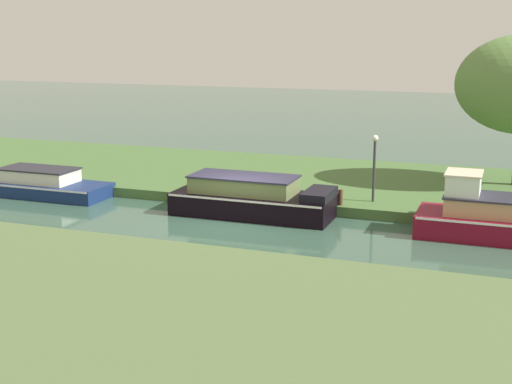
% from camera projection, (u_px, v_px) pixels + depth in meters
% --- Properties ---
extents(ground_plane, '(120.00, 120.00, 0.00)m').
position_uv_depth(ground_plane, '(238.00, 223.00, 25.09)').
color(ground_plane, '#365646').
extents(riverbank_far, '(72.00, 10.00, 0.40)m').
position_uv_depth(riverbank_far, '(295.00, 180.00, 31.44)').
color(riverbank_far, '#466935').
rests_on(riverbank_far, ground_plane).
extents(riverbank_near, '(72.00, 10.00, 0.40)m').
position_uv_depth(riverbank_near, '(99.00, 308.00, 16.82)').
color(riverbank_near, '#53693D').
rests_on(riverbank_near, ground_plane).
extents(navy_barge, '(5.53, 2.07, 1.16)m').
position_uv_depth(navy_barge, '(44.00, 184.00, 29.20)').
color(navy_barge, navy).
rests_on(navy_barge, ground_plane).
extents(black_narrowboat, '(5.98, 2.28, 1.49)m').
position_uv_depth(black_narrowboat, '(253.00, 198.00, 25.99)').
color(black_narrowboat, black).
rests_on(black_narrowboat, ground_plane).
extents(lamp_post, '(0.24, 0.24, 2.54)m').
position_uv_depth(lamp_post, '(374.00, 159.00, 26.22)').
color(lamp_post, '#333338').
rests_on(lamp_post, riverbank_far).
extents(mooring_post_near, '(0.17, 0.17, 0.59)m').
position_uv_depth(mooring_post_near, '(340.00, 197.00, 25.96)').
color(mooring_post_near, '#513322').
rests_on(mooring_post_near, riverbank_far).
extents(mooring_post_far, '(0.18, 0.18, 0.58)m').
position_uv_depth(mooring_post_far, '(245.00, 190.00, 27.25)').
color(mooring_post_far, '#4A4128').
rests_on(mooring_post_far, riverbank_far).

